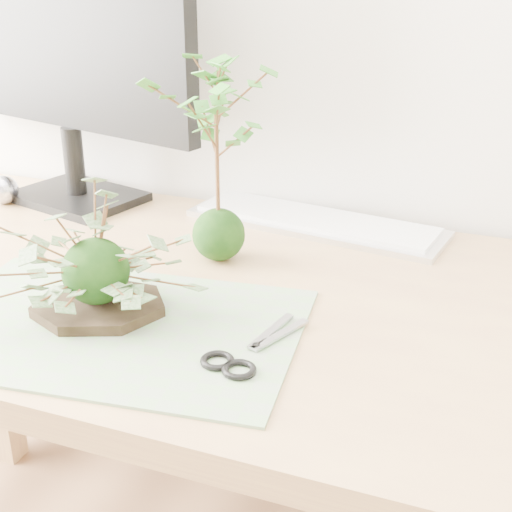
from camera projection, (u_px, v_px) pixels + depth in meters
name	position (u px, v px, depth m)	size (l,w,h in m)	color
desk	(229.00, 340.00, 1.08)	(1.60, 0.70, 0.74)	tan
cutting_mat	(113.00, 326.00, 0.94)	(0.49, 0.33, 0.00)	gray
stone_dish	(99.00, 306.00, 0.97)	(0.19, 0.19, 0.01)	black
ivy_kokedama	(93.00, 241.00, 0.93)	(0.27, 0.27, 0.18)	black
maple_kokedama	(216.00, 106.00, 1.05)	(0.21, 0.21, 0.35)	black
keyboard	(316.00, 222.00, 1.27)	(0.48, 0.20, 0.02)	silver
monitor	(65.00, 41.00, 1.29)	(0.59, 0.23, 0.53)	black
foil_ball	(4.00, 190.00, 1.38)	(0.06, 0.06, 0.06)	silver
scissors	(244.00, 359.00, 0.85)	(0.08, 0.17, 0.01)	#9797A0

